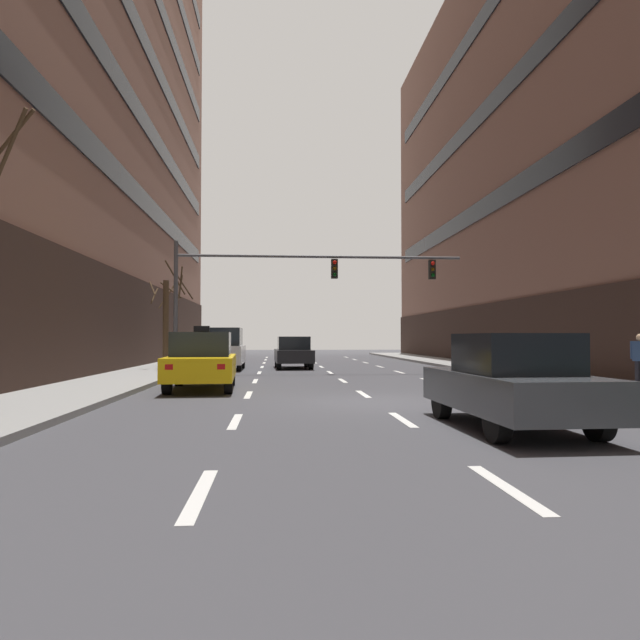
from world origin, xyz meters
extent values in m
plane|color=#424247|center=(0.00, 0.00, 0.00)|extent=(120.00, 120.00, 0.00)
cube|color=gray|center=(-7.78, 0.00, 0.07)|extent=(3.07, 80.00, 0.14)
cube|color=silver|center=(-3.12, -8.00, 0.00)|extent=(0.16, 2.00, 0.01)
cube|color=silver|center=(-3.12, -3.00, 0.00)|extent=(0.16, 2.00, 0.01)
cube|color=silver|center=(-3.12, 2.00, 0.00)|extent=(0.16, 2.00, 0.01)
cube|color=silver|center=(-3.12, 7.00, 0.00)|extent=(0.16, 2.00, 0.01)
cube|color=silver|center=(-3.12, 12.00, 0.00)|extent=(0.16, 2.00, 0.01)
cube|color=silver|center=(-3.12, 17.00, 0.00)|extent=(0.16, 2.00, 0.01)
cube|color=silver|center=(-3.12, 22.00, 0.00)|extent=(0.16, 2.00, 0.01)
cube|color=silver|center=(-3.12, 27.00, 0.00)|extent=(0.16, 2.00, 0.01)
cube|color=silver|center=(-3.12, 32.00, 0.00)|extent=(0.16, 2.00, 0.01)
cube|color=silver|center=(0.00, -8.00, 0.00)|extent=(0.16, 2.00, 0.01)
cube|color=silver|center=(0.00, -3.00, 0.00)|extent=(0.16, 2.00, 0.01)
cube|color=silver|center=(0.00, 2.00, 0.00)|extent=(0.16, 2.00, 0.01)
cube|color=silver|center=(0.00, 7.00, 0.00)|extent=(0.16, 2.00, 0.01)
cube|color=silver|center=(0.00, 12.00, 0.00)|extent=(0.16, 2.00, 0.01)
cube|color=silver|center=(0.00, 17.00, 0.00)|extent=(0.16, 2.00, 0.01)
cube|color=silver|center=(0.00, 22.00, 0.00)|extent=(0.16, 2.00, 0.01)
cube|color=silver|center=(0.00, 27.00, 0.00)|extent=(0.16, 2.00, 0.01)
cube|color=silver|center=(0.00, 32.00, 0.00)|extent=(0.16, 2.00, 0.01)
cube|color=silver|center=(3.12, -3.00, 0.00)|extent=(0.16, 2.00, 0.01)
cube|color=silver|center=(3.12, 2.00, 0.00)|extent=(0.16, 2.00, 0.01)
cube|color=silver|center=(3.12, 7.00, 0.00)|extent=(0.16, 2.00, 0.01)
cube|color=silver|center=(3.12, 12.00, 0.00)|extent=(0.16, 2.00, 0.01)
cube|color=silver|center=(3.12, 17.00, 0.00)|extent=(0.16, 2.00, 0.01)
cube|color=silver|center=(3.12, 22.00, 0.00)|extent=(0.16, 2.00, 0.01)
cube|color=silver|center=(3.12, 27.00, 0.00)|extent=(0.16, 2.00, 0.01)
cube|color=silver|center=(3.12, 32.00, 0.00)|extent=(0.16, 2.00, 0.01)
cylinder|color=black|center=(-5.47, 5.08, 0.34)|extent=(0.26, 0.69, 0.68)
cylinder|color=black|center=(-3.82, 5.16, 0.34)|extent=(0.26, 0.69, 0.68)
cylinder|color=black|center=(-5.34, 2.30, 0.34)|extent=(0.26, 0.69, 0.68)
cylinder|color=black|center=(-3.69, 2.38, 0.34)|extent=(0.26, 0.69, 0.68)
cube|color=yellow|center=(-4.58, 3.73, 0.67)|extent=(2.11, 4.63, 0.66)
cube|color=black|center=(-4.57, 3.52, 1.35)|extent=(1.74, 2.04, 0.70)
cube|color=white|center=(-5.35, 5.93, 0.79)|extent=(0.21, 0.09, 0.14)
cube|color=red|center=(-5.14, 1.47, 0.79)|extent=(0.21, 0.09, 0.14)
cube|color=white|center=(-4.02, 5.99, 0.79)|extent=(0.21, 0.09, 0.14)
cube|color=red|center=(-3.81, 1.53, 0.79)|extent=(0.21, 0.09, 0.14)
cube|color=black|center=(-4.57, 3.52, 1.80)|extent=(0.46, 0.23, 0.19)
cylinder|color=black|center=(0.79, -2.89, 0.32)|extent=(0.23, 0.65, 0.65)
cylinder|color=black|center=(2.35, -2.85, 0.32)|extent=(0.23, 0.65, 0.65)
cylinder|color=black|center=(0.86, -5.53, 0.32)|extent=(0.23, 0.65, 0.65)
cylinder|color=black|center=(2.42, -5.49, 0.32)|extent=(0.23, 0.65, 0.65)
cube|color=#474C51|center=(1.60, -4.19, 0.64)|extent=(1.92, 4.36, 0.63)
cube|color=black|center=(1.61, -4.39, 1.28)|extent=(1.62, 1.90, 0.67)
cube|color=white|center=(0.92, -2.09, 0.75)|extent=(0.20, 0.08, 0.14)
cube|color=red|center=(1.03, -6.32, 0.75)|extent=(0.20, 0.08, 0.14)
cube|color=white|center=(2.18, -2.06, 0.75)|extent=(0.20, 0.08, 0.14)
cube|color=red|center=(2.29, -6.29, 0.75)|extent=(0.20, 0.08, 0.14)
cylinder|color=black|center=(-5.57, 15.63, 0.31)|extent=(0.21, 0.62, 0.62)
cylinder|color=black|center=(-4.06, 15.62, 0.31)|extent=(0.21, 0.62, 0.62)
cylinder|color=black|center=(-5.58, 13.08, 0.31)|extent=(0.21, 0.62, 0.62)
cylinder|color=black|center=(-4.07, 13.08, 0.31)|extent=(0.21, 0.62, 0.62)
cube|color=white|center=(-4.82, 14.35, 0.74)|extent=(1.75, 4.16, 0.85)
cube|color=black|center=(-4.82, 14.35, 1.59)|extent=(1.52, 2.46, 0.85)
cube|color=white|center=(-5.42, 16.39, 0.89)|extent=(0.19, 0.08, 0.13)
cube|color=red|center=(-5.43, 12.32, 0.89)|extent=(0.19, 0.08, 0.13)
cube|color=white|center=(-4.21, 16.39, 0.89)|extent=(0.19, 0.08, 0.13)
cube|color=red|center=(-4.21, 12.31, 0.89)|extent=(0.19, 0.08, 0.13)
cylinder|color=black|center=(-2.35, 16.92, 0.32)|extent=(0.24, 0.65, 0.64)
cylinder|color=black|center=(-0.80, 16.98, 0.32)|extent=(0.24, 0.65, 0.64)
cylinder|color=black|center=(-2.25, 14.31, 0.32)|extent=(0.24, 0.65, 0.64)
cylinder|color=black|center=(-0.70, 14.36, 0.32)|extent=(0.24, 0.65, 0.64)
cube|color=black|center=(-1.52, 15.64, 0.63)|extent=(1.94, 4.33, 0.62)
cube|color=black|center=(-1.52, 15.45, 1.27)|extent=(1.62, 1.90, 0.66)
cube|color=white|center=(-2.22, 17.71, 0.74)|extent=(0.20, 0.08, 0.14)
cube|color=red|center=(-2.07, 13.53, 0.74)|extent=(0.20, 0.08, 0.14)
cube|color=white|center=(-0.97, 17.76, 0.74)|extent=(0.20, 0.08, 0.14)
cube|color=red|center=(-0.82, 13.58, 0.74)|extent=(0.20, 0.08, 0.14)
cylinder|color=#4C4C51|center=(-6.65, 11.24, 2.90)|extent=(0.18, 0.18, 5.52)
cylinder|color=#4C4C51|center=(-0.48, 11.24, 5.05)|extent=(12.32, 0.12, 0.12)
cube|color=black|center=(0.13, 11.24, 4.53)|extent=(0.28, 0.24, 0.84)
sphere|color=red|center=(0.13, 11.10, 4.79)|extent=(0.17, 0.17, 0.17)
sphere|color=#523505|center=(0.13, 11.10, 4.53)|extent=(0.17, 0.17, 0.17)
sphere|color=#073E10|center=(0.13, 11.10, 4.27)|extent=(0.17, 0.17, 0.17)
cube|color=black|center=(4.45, 11.24, 4.53)|extent=(0.28, 0.24, 0.84)
sphere|color=red|center=(4.45, 11.10, 4.79)|extent=(0.17, 0.17, 0.17)
sphere|color=#523505|center=(4.45, 11.10, 4.53)|extent=(0.17, 0.17, 0.17)
sphere|color=#073E10|center=(4.45, 11.10, 4.27)|extent=(0.17, 0.17, 0.17)
cylinder|color=#4C3823|center=(-7.47, 13.48, 2.16)|extent=(0.27, 0.27, 4.05)
cylinder|color=#42301E|center=(-8.00, 13.50, 3.48)|extent=(0.13, 1.10, 0.80)
cylinder|color=#42301E|center=(-8.04, 13.24, 3.80)|extent=(0.56, 1.19, 0.75)
cylinder|color=#42301E|center=(-6.83, 13.65, 4.11)|extent=(0.42, 1.34, 1.40)
cylinder|color=#42301E|center=(-6.83, 13.65, 3.98)|extent=(0.42, 1.33, 0.86)
cylinder|color=#42301E|center=(-6.99, 13.11, 4.28)|extent=(0.81, 1.05, 1.48)
cylinder|color=#42301E|center=(-7.21, -3.24, 4.94)|extent=(1.29, 0.61, 1.21)
cylinder|color=#42301E|center=(-7.12, -3.37, 4.71)|extent=(1.05, 0.79, 1.55)
cylinder|color=#4C3823|center=(-7.47, 16.14, 2.26)|extent=(0.24, 0.24, 4.24)
cylinder|color=#42301E|center=(-7.02, 15.76, 4.16)|extent=(0.84, 1.00, 1.33)
cylinder|color=#42301E|center=(-7.96, 16.46, 3.69)|extent=(0.73, 1.06, 1.38)
cylinder|color=#42301E|center=(-7.62, 15.60, 3.91)|extent=(1.15, 0.37, 0.83)
cylinder|color=black|center=(7.43, 1.34, 0.52)|extent=(0.13, 0.13, 0.77)
cube|color=navy|center=(7.48, 1.26, 1.18)|extent=(0.35, 0.39, 0.54)
sphere|color=#D8AD84|center=(7.48, 1.26, 1.55)|extent=(0.20, 0.20, 0.20)
cylinder|color=navy|center=(7.36, 1.45, 1.21)|extent=(0.09, 0.09, 0.49)
cylinder|color=black|center=(8.21, 17.66, 0.53)|extent=(0.13, 0.13, 0.77)
cylinder|color=black|center=(8.10, 17.79, 0.53)|extent=(0.13, 0.13, 0.77)
cube|color=maroon|center=(8.15, 17.73, 1.18)|extent=(0.38, 0.39, 0.55)
sphere|color=#9E704C|center=(8.15, 17.73, 1.56)|extent=(0.20, 0.20, 0.20)
cylinder|color=maroon|center=(8.30, 17.56, 1.21)|extent=(0.09, 0.09, 0.49)
cylinder|color=maroon|center=(8.01, 17.89, 1.21)|extent=(0.09, 0.09, 0.49)
camera|label=1|loc=(-2.37, -13.90, 1.55)|focal=32.82mm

